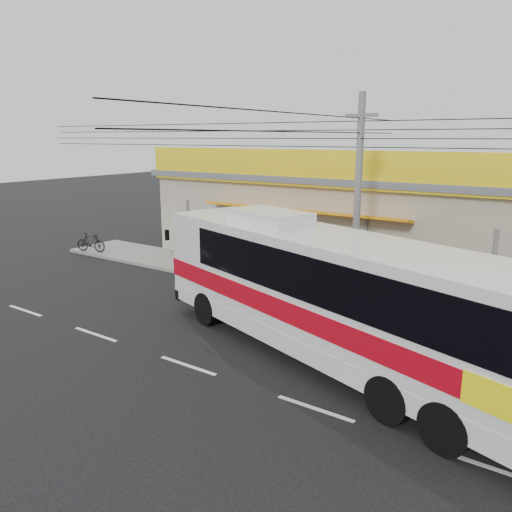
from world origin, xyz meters
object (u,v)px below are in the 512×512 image
at_px(coach_bus, 336,291).
at_px(motorbike_red, 213,264).
at_px(motorbike_dark, 91,242).
at_px(utility_pole, 361,133).

height_order(coach_bus, motorbike_red, coach_bus).
relative_size(coach_bus, motorbike_dark, 7.54).
height_order(coach_bus, utility_pole, utility_pole).
bearing_deg(coach_bus, motorbike_red, 168.11).
bearing_deg(motorbike_red, motorbike_dark, 86.97).
bearing_deg(utility_pole, motorbike_dark, 179.13).
relative_size(motorbike_dark, utility_pole, 0.05).
bearing_deg(coach_bus, motorbike_dark, -177.77).
bearing_deg(motorbike_dark, motorbike_red, -106.29).
distance_m(coach_bus, utility_pole, 6.34).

